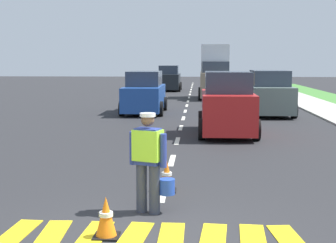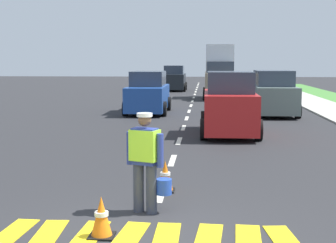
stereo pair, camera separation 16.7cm
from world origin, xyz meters
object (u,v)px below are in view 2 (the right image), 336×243
(road_worker, at_px, (146,158))
(traffic_cone_near, at_px, (165,176))
(car_outgoing_ahead, at_px, (230,106))
(car_oncoming_third, at_px, (174,79))
(traffic_cone_far, at_px, (101,217))
(car_oncoming_second, at_px, (148,94))
(delivery_truck, at_px, (220,74))
(car_parked_far, at_px, (273,94))

(road_worker, bearing_deg, traffic_cone_near, 81.75)
(road_worker, xyz_separation_m, traffic_cone_near, (0.20, 1.36, -0.64))
(car_outgoing_ahead, bearing_deg, traffic_cone_near, -102.04)
(car_oncoming_third, bearing_deg, traffic_cone_far, -88.00)
(car_oncoming_second, bearing_deg, delivery_truck, 68.28)
(car_oncoming_third, bearing_deg, car_oncoming_second, -90.38)
(car_parked_far, bearing_deg, car_outgoing_ahead, -110.01)
(car_oncoming_third, bearing_deg, traffic_cone_near, -86.56)
(car_outgoing_ahead, xyz_separation_m, car_oncoming_second, (-3.57, 6.62, -0.06))
(traffic_cone_far, relative_size, car_outgoing_ahead, 0.15)
(car_parked_far, bearing_deg, delivery_truck, 103.00)
(delivery_truck, bearing_deg, car_parked_far, -77.00)
(road_worker, distance_m, car_parked_far, 15.52)
(traffic_cone_far, xyz_separation_m, car_parked_far, (4.55, 16.16, 0.66))
(traffic_cone_far, xyz_separation_m, car_oncoming_third, (-1.18, 33.84, 0.68))
(car_outgoing_ahead, height_order, car_oncoming_second, car_outgoing_ahead)
(traffic_cone_far, relative_size, delivery_truck, 0.13)
(delivery_truck, xyz_separation_m, car_parked_far, (2.20, -9.52, -0.65))
(traffic_cone_far, height_order, car_oncoming_second, car_oncoming_second)
(delivery_truck, height_order, car_outgoing_ahead, delivery_truck)
(car_parked_far, bearing_deg, traffic_cone_near, -105.78)
(traffic_cone_near, distance_m, car_outgoing_ahead, 7.56)
(delivery_truck, bearing_deg, car_oncoming_second, -111.72)
(traffic_cone_near, bearing_deg, traffic_cone_far, -105.53)
(traffic_cone_near, bearing_deg, car_outgoing_ahead, 77.96)
(traffic_cone_near, relative_size, car_oncoming_second, 0.14)
(delivery_truck, height_order, car_oncoming_third, delivery_truck)
(car_parked_far, height_order, car_oncoming_third, car_oncoming_third)
(traffic_cone_far, height_order, delivery_truck, delivery_truck)
(traffic_cone_near, height_order, traffic_cone_far, same)
(traffic_cone_near, xyz_separation_m, car_oncoming_third, (-1.88, 31.31, 0.68))
(road_worker, distance_m, traffic_cone_far, 1.43)
(traffic_cone_near, bearing_deg, car_oncoming_third, 93.44)
(delivery_truck, relative_size, car_oncoming_third, 1.12)
(traffic_cone_far, bearing_deg, road_worker, 66.67)
(car_outgoing_ahead, bearing_deg, car_parked_far, 69.99)
(road_worker, distance_m, delivery_truck, 24.58)
(car_oncoming_second, distance_m, car_oncoming_third, 17.32)
(car_outgoing_ahead, relative_size, car_parked_far, 0.88)
(delivery_truck, xyz_separation_m, car_oncoming_second, (-3.65, -9.16, -0.68))
(car_outgoing_ahead, height_order, car_oncoming_third, car_outgoing_ahead)
(road_worker, xyz_separation_m, car_parked_far, (4.05, 14.98, 0.03))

